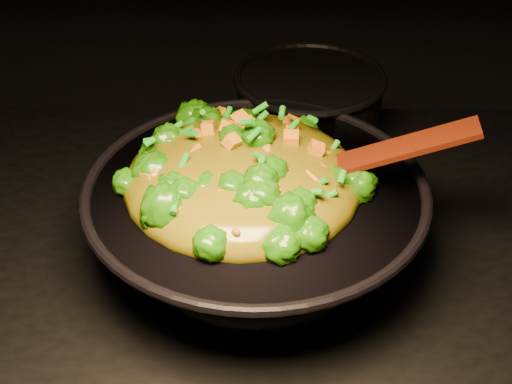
# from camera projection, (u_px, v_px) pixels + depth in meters

# --- Properties ---
(wok) EXTENTS (0.53, 0.53, 0.13)m
(wok) POSITION_uv_depth(u_px,v_px,m) (256.00, 224.00, 0.99)
(wok) COLOR black
(wok) RESTS_ON stovetop
(stir_fry) EXTENTS (0.37, 0.37, 0.11)m
(stir_fry) POSITION_uv_depth(u_px,v_px,m) (242.00, 150.00, 0.93)
(stir_fry) COLOR #1F5F06
(stir_fry) RESTS_ON wok
(spatula) EXTENTS (0.28, 0.06, 0.12)m
(spatula) POSITION_uv_depth(u_px,v_px,m) (367.00, 157.00, 0.93)
(spatula) COLOR #391905
(spatula) RESTS_ON wok
(back_pot) EXTENTS (0.29, 0.29, 0.14)m
(back_pot) POSITION_uv_depth(u_px,v_px,m) (308.00, 110.00, 1.23)
(back_pot) COLOR black
(back_pot) RESTS_ON stovetop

